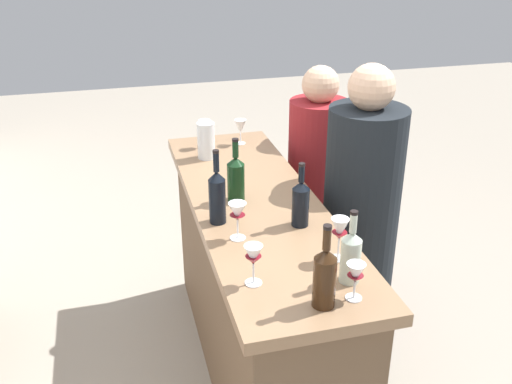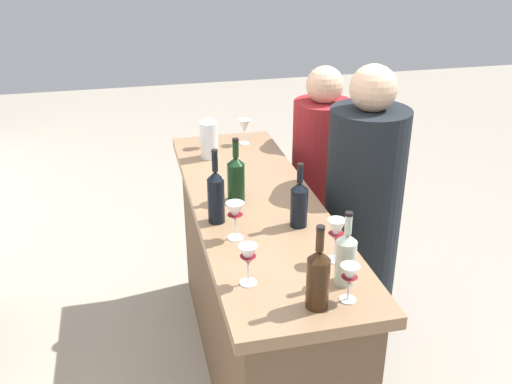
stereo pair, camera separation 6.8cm
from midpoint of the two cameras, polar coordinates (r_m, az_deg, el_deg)
The scene contains 16 objects.
ground_plane at distance 3.22m, azimuth -0.63°, elevation -17.12°, with size 12.00×12.00×0.00m, color #9E9384.
bar_counter at distance 2.90m, azimuth -0.68°, elevation -9.76°, with size 1.88×0.57×1.00m.
wine_bottle_leftmost_amber_brown at distance 1.92m, azimuth 5.76°, elevation -8.23°, with size 0.08×0.08×0.30m.
wine_bottle_second_left_clear_pale at distance 2.06m, azimuth 8.37°, elevation -6.19°, with size 0.07×0.07×0.28m.
wine_bottle_center_near_black at distance 2.41m, azimuth 3.60°, elevation -1.01°, with size 0.07×0.07×0.28m.
wine_bottle_second_right_near_black at distance 2.43m, azimuth -4.64°, elevation -0.35°, with size 0.07×0.07×0.33m.
wine_bottle_rightmost_dark_green at distance 2.62m, azimuth -2.74°, elevation 1.43°, with size 0.08×0.08×0.30m.
wine_glass_near_left at distance 2.18m, azimuth 7.35°, elevation -3.84°, with size 0.07×0.07×0.17m.
wine_glass_near_center at distance 1.98m, azimuth 8.79°, elevation -8.09°, with size 0.07×0.07×0.14m.
wine_glass_near_right at distance 3.32m, azimuth -2.13°, elevation 6.39°, with size 0.07×0.07×0.14m.
wine_glass_far_left at distance 3.28m, azimuth -5.67°, elevation 6.26°, with size 0.07×0.07×0.16m.
wine_glass_far_center at distance 2.30m, azimuth -2.68°, elevation -2.12°, with size 0.07×0.07×0.16m.
wine_glass_far_right at distance 2.02m, azimuth -1.23°, elevation -6.45°, with size 0.07×0.07×0.15m.
water_pitcher at distance 3.13m, azimuth -5.56°, elevation 5.05°, with size 0.10×0.10×0.20m.
person_left_guest at distance 3.00m, azimuth 9.47°, elevation -3.84°, with size 0.41×0.41×1.59m.
person_center_guest at distance 3.54m, azimuth 5.32°, elevation -0.06°, with size 0.35×0.35×1.44m.
Camera 1 is at (-2.30, 0.61, 2.17)m, focal length 40.65 mm.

